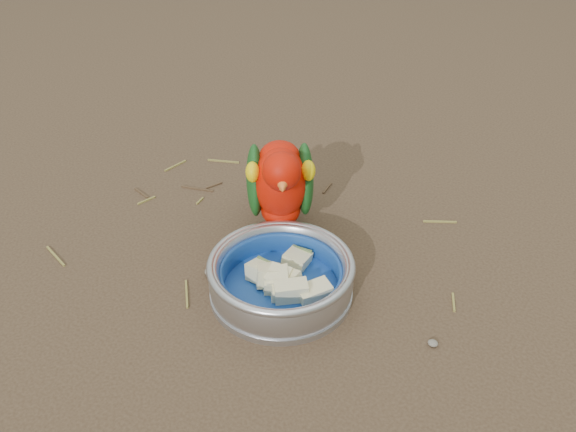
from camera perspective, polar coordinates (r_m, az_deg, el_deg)
The scene contains 6 objects.
ground at distance 0.90m, azimuth -3.40°, elevation -10.09°, with size 60.00×60.00×0.00m, color #463323.
food_bowl at distance 0.95m, azimuth -0.61°, elevation -6.62°, with size 0.21×0.21×0.02m, color #B2B2BA.
bowl_wall at distance 0.93m, azimuth -0.62°, elevation -5.23°, with size 0.21×0.21×0.04m, color #B2B2BA, non-canonical shape.
fruit_wedges at distance 0.93m, azimuth -0.62°, elevation -5.56°, with size 0.13×0.13×0.03m, color beige, non-canonical shape.
lory_parrot at distance 1.01m, azimuth -0.68°, elevation 2.25°, with size 0.11×0.22×0.18m, color #C01103, non-canonical shape.
ground_debris at distance 0.92m, azimuth -3.42°, elevation -8.51°, with size 0.90×0.80×0.01m, color olive, non-canonical shape.
Camera 1 is at (0.39, -0.50, 0.63)m, focal length 40.00 mm.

